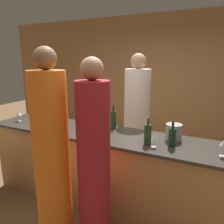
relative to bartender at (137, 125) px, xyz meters
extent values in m
plane|color=brown|center=(-0.16, -0.74, -0.91)|extent=(14.00, 14.00, 0.00)
cube|color=#A37547|center=(-0.16, 1.68, 0.49)|extent=(8.00, 0.06, 2.80)
cube|color=#B27F4C|center=(-0.16, -0.74, -0.43)|extent=(3.18, 0.62, 0.96)
cube|color=#332D28|center=(-0.16, -0.74, 0.07)|extent=(3.24, 0.68, 0.03)
cylinder|color=silver|center=(0.00, 0.00, -0.04)|extent=(0.38, 0.38, 1.74)
sphere|color=#A37556|center=(0.00, 0.00, 0.94)|extent=(0.22, 0.22, 0.22)
cylinder|color=maroon|center=(0.11, -1.43, -0.06)|extent=(0.30, 0.30, 1.71)
sphere|color=#A37556|center=(0.11, -1.43, 0.89)|extent=(0.19, 0.19, 0.19)
cylinder|color=orange|center=(-0.27, -1.55, -0.02)|extent=(0.33, 0.33, 1.79)
sphere|color=brown|center=(-0.27, -1.55, 0.98)|extent=(0.20, 0.20, 0.20)
cylinder|color=#19381E|center=(0.43, -0.85, 0.19)|extent=(0.08, 0.08, 0.22)
cylinder|color=#19381E|center=(0.43, -0.85, 0.33)|extent=(0.03, 0.03, 0.07)
cylinder|color=black|center=(0.68, -0.80, 0.18)|extent=(0.08, 0.08, 0.19)
cylinder|color=black|center=(0.68, -0.80, 0.31)|extent=(0.03, 0.03, 0.08)
cylinder|color=#19381E|center=(-0.13, -0.52, 0.20)|extent=(0.07, 0.07, 0.23)
cylinder|color=#19381E|center=(-0.13, -0.52, 0.35)|extent=(0.03, 0.03, 0.09)
cylinder|color=#9E9993|center=(0.65, -0.60, 0.17)|extent=(0.18, 0.18, 0.18)
cylinder|color=silver|center=(-0.69, -0.96, 0.09)|extent=(0.05, 0.05, 0.00)
cylinder|color=silver|center=(-0.69, -0.96, 0.13)|extent=(0.01, 0.01, 0.08)
cone|color=silver|center=(-0.69, -0.96, 0.21)|extent=(0.07, 0.07, 0.08)
cylinder|color=silver|center=(1.15, -0.83, 0.09)|extent=(0.05, 0.05, 0.00)
cylinder|color=silver|center=(1.15, -0.83, 0.14)|extent=(0.01, 0.01, 0.10)
cone|color=silver|center=(1.15, -0.83, 0.22)|extent=(0.07, 0.07, 0.06)
cylinder|color=silver|center=(-1.51, -0.83, 0.09)|extent=(0.05, 0.05, 0.00)
cylinder|color=silver|center=(-1.51, -0.83, 0.13)|extent=(0.01, 0.01, 0.08)
cone|color=silver|center=(-1.51, -0.83, 0.20)|extent=(0.08, 0.08, 0.06)
cylinder|color=silver|center=(0.52, -0.90, 0.09)|extent=(0.05, 0.05, 0.00)
cylinder|color=silver|center=(0.52, -0.90, 0.13)|extent=(0.01, 0.01, 0.08)
cone|color=silver|center=(0.52, -0.90, 0.20)|extent=(0.06, 0.06, 0.06)
camera|label=1|loc=(1.07, -2.98, 0.97)|focal=35.00mm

